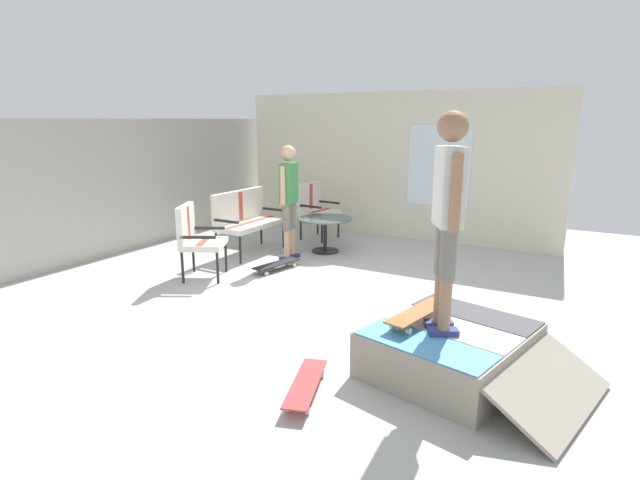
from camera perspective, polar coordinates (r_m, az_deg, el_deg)
ground_plane at (r=6.18m, az=-0.77°, el=-7.26°), size 12.00×12.00×0.10m
back_wall_cinderblock at (r=8.58m, az=-24.70°, el=5.16°), size 9.00×0.20×2.16m
house_facade at (r=9.46m, az=8.29°, el=8.36°), size 0.23×6.00×2.63m
skate_ramp at (r=4.57m, az=14.85°, el=-12.02°), size 1.66×1.95×0.41m
patio_bench at (r=8.29m, az=-8.48°, el=2.74°), size 1.26×0.56×1.02m
patio_chair_near_house at (r=9.23m, az=-0.61°, el=3.97°), size 0.67×0.60×1.02m
patio_chair_by_wall at (r=7.07m, az=-13.97°, el=0.63°), size 0.81×0.78×1.02m
patio_table at (r=8.27m, az=0.60°, el=1.38°), size 0.90×0.90×0.57m
person_watching at (r=7.79m, az=-3.57°, el=5.35°), size 0.48×0.27×1.77m
person_skater at (r=4.11m, az=14.34°, el=3.78°), size 0.43×0.35×1.79m
skateboard_by_bench at (r=7.35m, az=-4.94°, el=-2.78°), size 0.82×0.36×0.10m
skateboard_spare at (r=4.17m, az=-1.63°, el=-16.02°), size 0.82×0.44×0.10m
skateboard_on_ramp at (r=4.51m, az=11.09°, el=-8.11°), size 0.82×0.37×0.10m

